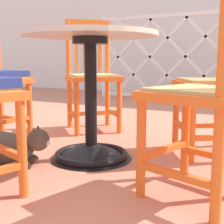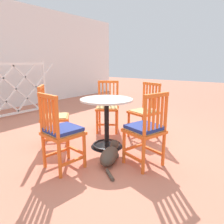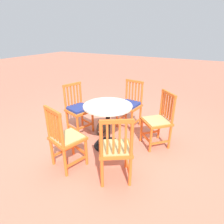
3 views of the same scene
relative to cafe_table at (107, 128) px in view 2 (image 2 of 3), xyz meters
The scene contains 8 objects.
ground_plane 0.29m from the cafe_table, 87.39° to the right, with size 24.00×24.00×0.00m, color #C6755B.
cafe_table is the anchor object (origin of this frame).
orange_chair_by_planter 0.77m from the cafe_table, 103.76° to the right, with size 0.50×0.50×0.91m.
orange_chair_facing_out 0.77m from the cafe_table, 19.19° to the right, with size 0.50×0.50×0.91m.
orange_chair_tucked_in 0.78m from the cafe_table, 36.57° to the left, with size 0.55×0.55×0.91m.
orange_chair_near_fence 0.82m from the cafe_table, 121.36° to the left, with size 0.57×0.57×0.91m.
orange_chair_at_corner 0.85m from the cafe_table, behind, with size 0.45×0.45×0.91m.
tabby_cat 0.53m from the cafe_table, 136.80° to the right, with size 0.64×0.47×0.23m.
Camera 2 is at (-2.34, -1.79, 1.24)m, focal length 33.71 mm.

